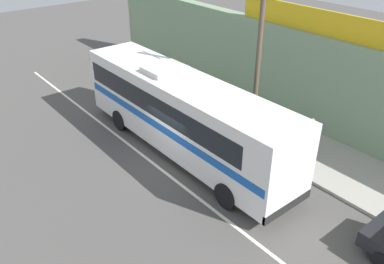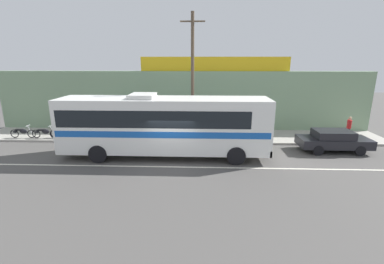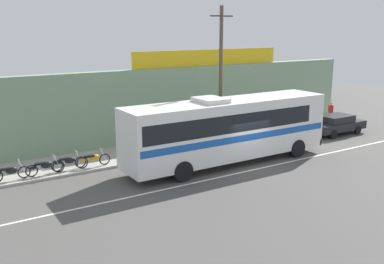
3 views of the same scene
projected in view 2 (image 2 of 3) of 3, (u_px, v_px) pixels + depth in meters
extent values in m
plane|color=#4F4C49|center=(172.00, 162.00, 15.49)|extent=(70.00, 70.00, 0.00)
cube|color=#A8A399|center=(180.00, 136.00, 20.49)|extent=(30.00, 3.60, 0.14)
cube|color=gray|center=(182.00, 101.00, 21.95)|extent=(30.00, 0.70, 4.80)
cube|color=gold|center=(215.00, 64.00, 21.09)|extent=(11.69, 0.12, 1.10)
cube|color=silver|center=(171.00, 167.00, 14.72)|extent=(30.00, 0.14, 0.01)
cube|color=white|center=(164.00, 124.00, 15.84)|extent=(12.16, 2.51, 3.10)
cube|color=black|center=(156.00, 115.00, 15.71)|extent=(10.70, 2.53, 0.96)
cube|color=#1956B2|center=(164.00, 129.00, 15.91)|extent=(11.92, 2.52, 0.36)
cube|color=black|center=(268.00, 118.00, 15.49)|extent=(0.04, 2.26, 1.40)
cube|color=black|center=(266.00, 148.00, 15.96)|extent=(0.12, 2.51, 0.36)
cube|color=silver|center=(142.00, 96.00, 15.45)|extent=(1.40, 1.76, 0.24)
cylinder|color=black|center=(232.00, 143.00, 17.18)|extent=(1.04, 0.32, 1.04)
cylinder|color=black|center=(236.00, 156.00, 14.94)|extent=(1.04, 0.32, 1.04)
cylinder|color=black|center=(112.00, 142.00, 17.48)|extent=(1.04, 0.32, 1.04)
cylinder|color=black|center=(98.00, 154.00, 15.24)|extent=(1.04, 0.32, 1.04)
cube|color=black|center=(334.00, 142.00, 17.10)|extent=(4.34, 1.73, 0.56)
cube|color=black|center=(333.00, 134.00, 16.97)|extent=(2.26, 1.56, 0.48)
cube|color=black|center=(346.00, 135.00, 16.94)|extent=(0.21, 1.46, 0.34)
cylinder|color=black|center=(346.00, 143.00, 17.92)|extent=(0.62, 0.20, 0.62)
cylinder|color=black|center=(360.00, 151.00, 16.34)|extent=(0.62, 0.20, 0.62)
cylinder|color=black|center=(308.00, 142.00, 18.01)|extent=(0.62, 0.20, 0.62)
cylinder|color=black|center=(318.00, 150.00, 16.44)|extent=(0.62, 0.20, 0.62)
cylinder|color=brown|center=(193.00, 80.00, 17.99)|extent=(0.22, 0.22, 8.49)
cylinder|color=brown|center=(193.00, 21.00, 17.04)|extent=(1.60, 0.10, 0.10)
torus|color=black|center=(87.00, 135.00, 19.36)|extent=(0.62, 0.06, 0.62)
torus|color=black|center=(70.00, 135.00, 19.41)|extent=(0.62, 0.06, 0.62)
cylinder|color=silver|center=(86.00, 131.00, 19.28)|extent=(0.34, 0.04, 0.65)
cylinder|color=silver|center=(84.00, 126.00, 19.20)|extent=(0.03, 0.56, 0.03)
ellipsoid|color=orange|center=(79.00, 132.00, 19.33)|extent=(0.56, 0.22, 0.34)
cube|color=black|center=(75.00, 131.00, 19.31)|extent=(0.52, 0.20, 0.10)
ellipsoid|color=orange|center=(71.00, 133.00, 19.37)|extent=(0.36, 0.14, 0.16)
torus|color=black|center=(71.00, 134.00, 19.61)|extent=(0.62, 0.06, 0.62)
torus|color=black|center=(55.00, 134.00, 19.65)|extent=(0.62, 0.06, 0.62)
cylinder|color=silver|center=(70.00, 130.00, 19.53)|extent=(0.34, 0.04, 0.65)
cylinder|color=silver|center=(68.00, 125.00, 19.45)|extent=(0.03, 0.56, 0.03)
ellipsoid|color=black|center=(63.00, 131.00, 19.58)|extent=(0.56, 0.22, 0.34)
cube|color=black|center=(59.00, 130.00, 19.56)|extent=(0.52, 0.20, 0.10)
ellipsoid|color=black|center=(55.00, 132.00, 19.62)|extent=(0.36, 0.14, 0.16)
torus|color=black|center=(32.00, 134.00, 19.58)|extent=(0.62, 0.06, 0.62)
torus|color=black|center=(15.00, 134.00, 19.63)|extent=(0.62, 0.06, 0.62)
cylinder|color=silver|center=(30.00, 130.00, 19.51)|extent=(0.34, 0.04, 0.65)
cylinder|color=silver|center=(28.00, 126.00, 19.43)|extent=(0.03, 0.56, 0.03)
ellipsoid|color=black|center=(23.00, 131.00, 19.56)|extent=(0.56, 0.22, 0.34)
cube|color=black|center=(19.00, 130.00, 19.54)|extent=(0.52, 0.20, 0.10)
ellipsoid|color=black|center=(15.00, 132.00, 19.60)|extent=(0.36, 0.14, 0.16)
torus|color=black|center=(54.00, 134.00, 19.51)|extent=(0.62, 0.06, 0.62)
torus|color=black|center=(36.00, 134.00, 19.56)|extent=(0.62, 0.06, 0.62)
cylinder|color=silver|center=(52.00, 130.00, 19.43)|extent=(0.34, 0.04, 0.65)
cylinder|color=silver|center=(50.00, 126.00, 19.35)|extent=(0.03, 0.56, 0.03)
ellipsoid|color=black|center=(46.00, 132.00, 19.48)|extent=(0.56, 0.22, 0.34)
cube|color=black|center=(41.00, 130.00, 19.47)|extent=(0.52, 0.20, 0.10)
ellipsoid|color=black|center=(37.00, 132.00, 19.52)|extent=(0.36, 0.14, 0.16)
cylinder|color=brown|center=(137.00, 131.00, 20.14)|extent=(0.13, 0.13, 0.79)
cylinder|color=brown|center=(137.00, 131.00, 19.97)|extent=(0.13, 0.13, 0.79)
cylinder|color=#23519E|center=(136.00, 122.00, 19.88)|extent=(0.30, 0.30, 0.59)
sphere|color=tan|center=(136.00, 116.00, 19.76)|extent=(0.21, 0.21, 0.21)
cylinder|color=#23519E|center=(137.00, 121.00, 20.06)|extent=(0.08, 0.08, 0.54)
cylinder|color=#23519E|center=(136.00, 122.00, 19.68)|extent=(0.08, 0.08, 0.54)
cylinder|color=black|center=(347.00, 133.00, 19.40)|extent=(0.13, 0.13, 0.80)
cylinder|color=black|center=(348.00, 134.00, 19.22)|extent=(0.13, 0.13, 0.80)
cylinder|color=red|center=(349.00, 124.00, 19.13)|extent=(0.30, 0.30, 0.60)
sphere|color=tan|center=(350.00, 118.00, 19.01)|extent=(0.22, 0.22, 0.22)
cylinder|color=red|center=(348.00, 123.00, 19.31)|extent=(0.08, 0.08, 0.55)
cylinder|color=red|center=(351.00, 124.00, 18.93)|extent=(0.08, 0.08, 0.55)
cylinder|color=brown|center=(223.00, 130.00, 20.27)|extent=(0.13, 0.13, 0.82)
cylinder|color=brown|center=(223.00, 131.00, 20.09)|extent=(0.13, 0.13, 0.82)
cylinder|color=#23519E|center=(224.00, 121.00, 19.99)|extent=(0.30, 0.30, 0.62)
sphere|color=#A37556|center=(224.00, 115.00, 19.88)|extent=(0.22, 0.22, 0.22)
cylinder|color=#23519E|center=(223.00, 120.00, 20.18)|extent=(0.08, 0.08, 0.57)
cylinder|color=#23519E|center=(224.00, 121.00, 19.79)|extent=(0.08, 0.08, 0.57)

